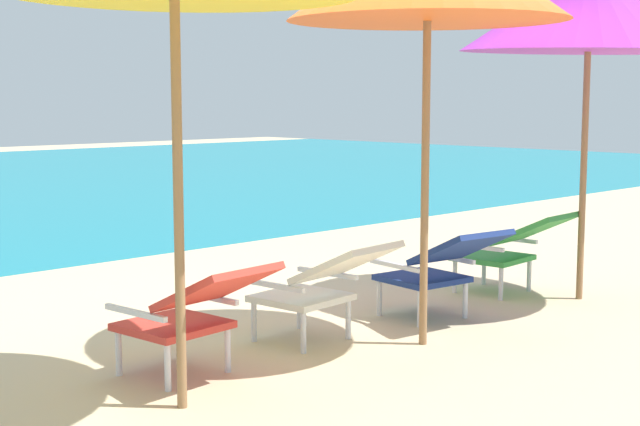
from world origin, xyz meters
The scene contains 6 objects.
ground_plane centered at (0.00, 4.00, 0.00)m, with size 40.00×40.00×0.00m, color #CCB78E.
lounge_chair_far_left centered at (-1.50, -0.08, 0.40)m, with size 0.61×0.92×0.68m.
lounge_chair_near_left centered at (-0.49, -0.05, 0.40)m, with size 0.62×0.92×0.68m.
lounge_chair_near_right centered at (0.52, -0.19, 0.40)m, with size 0.64×0.93×0.68m.
lounge_chair_far_right centered at (1.61, -0.05, 0.40)m, with size 0.60×0.91×0.68m.
beach_umbrella_right centered at (1.88, -0.49, 2.21)m, with size 2.47×2.48×2.56m.
Camera 1 is at (-4.43, -4.06, 1.54)m, focal length 51.33 mm.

